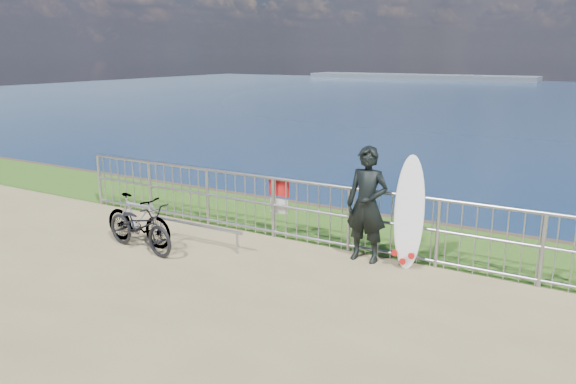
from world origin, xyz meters
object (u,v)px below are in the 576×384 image
Objects in this scene: surfer at (367,205)px; surfboard at (409,216)px; bicycle_far at (138,220)px; bicycle_near at (140,226)px.

surfer is 1.06× the size of surfboard.
bicycle_far is at bearing -162.63° from surfboard.
surfer is at bearing -58.20° from bicycle_near.
surfboard is at bearing -71.83° from bicycle_far.
surfboard is (0.66, 0.09, -0.12)m from surfer.
surfboard is 1.10× the size of bicycle_near.
surfer reaches higher than bicycle_near.
surfboard is 4.63m from bicycle_far.
bicycle_far is (-3.74, -1.28, -0.49)m from surfer.
surfer is at bearing -171.86° from surfboard.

